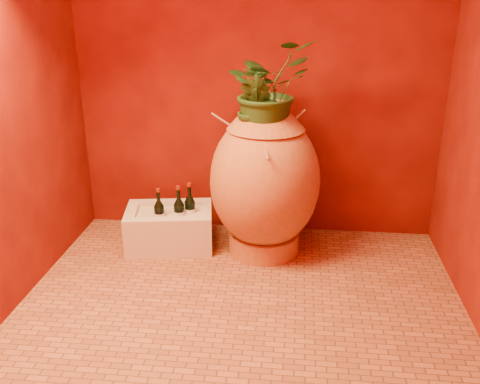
# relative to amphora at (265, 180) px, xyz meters

# --- Properties ---
(floor) EXTENTS (2.50, 2.50, 0.00)m
(floor) POSITION_rel_amphora_xyz_m (-0.08, -0.63, -0.51)
(floor) COLOR #9C5733
(floor) RESTS_ON ground
(wall_back) EXTENTS (2.50, 0.02, 2.50)m
(wall_back) POSITION_rel_amphora_xyz_m (-0.08, 0.37, 0.74)
(wall_back) COLOR #4F0904
(wall_back) RESTS_ON ground
(wall_left) EXTENTS (0.02, 2.00, 2.50)m
(wall_left) POSITION_rel_amphora_xyz_m (-1.33, -0.63, 0.74)
(wall_left) COLOR #4F0904
(wall_left) RESTS_ON ground
(amphora) EXTENTS (0.90, 0.90, 1.02)m
(amphora) POSITION_rel_amphora_xyz_m (0.00, 0.00, 0.00)
(amphora) COLOR #B96C34
(amphora) RESTS_ON floor
(stone_basin) EXTENTS (0.63, 0.48, 0.27)m
(stone_basin) POSITION_rel_amphora_xyz_m (-0.65, 0.00, -0.38)
(stone_basin) COLOR beige
(stone_basin) RESTS_ON floor
(wine_bottle_a) EXTENTS (0.08, 0.08, 0.31)m
(wine_bottle_a) POSITION_rel_amphora_xyz_m (-0.51, 0.03, -0.25)
(wine_bottle_a) COLOR black
(wine_bottle_a) RESTS_ON stone_basin
(wine_bottle_b) EXTENTS (0.07, 0.07, 0.30)m
(wine_bottle_b) POSITION_rel_amphora_xyz_m (-0.57, -0.02, -0.25)
(wine_bottle_b) COLOR black
(wine_bottle_b) RESTS_ON stone_basin
(wine_bottle_c) EXTENTS (0.07, 0.07, 0.29)m
(wine_bottle_c) POSITION_rel_amphora_xyz_m (-0.70, -0.05, -0.26)
(wine_bottle_c) COLOR black
(wine_bottle_c) RESTS_ON stone_basin
(wall_tap) EXTENTS (0.06, 0.13, 0.15)m
(wall_tap) POSITION_rel_amphora_xyz_m (0.18, 0.30, 0.19)
(wall_tap) COLOR #A57626
(wall_tap) RESTS_ON wall_back
(plant_main) EXTENTS (0.70, 0.69, 0.58)m
(plant_main) POSITION_rel_amphora_xyz_m (0.01, -0.01, 0.59)
(plant_main) COLOR #204619
(plant_main) RESTS_ON amphora
(plant_side) EXTENTS (0.28, 0.27, 0.40)m
(plant_side) POSITION_rel_amphora_xyz_m (-0.06, -0.08, 0.48)
(plant_side) COLOR #204619
(plant_side) RESTS_ON amphora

